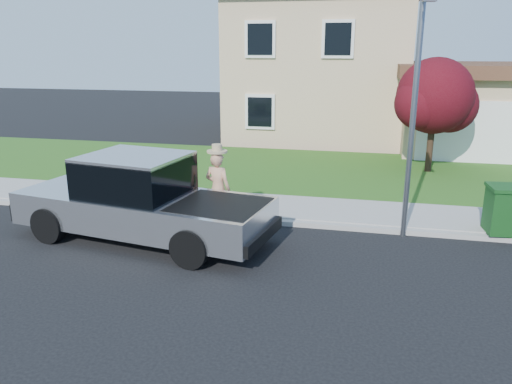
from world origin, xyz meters
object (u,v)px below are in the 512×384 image
ornamental_tree (436,100)px  pickup_truck (141,201)px  trash_bin (502,209)px  woman (218,187)px  street_lamp (415,106)px

ornamental_tree → pickup_truck: bearing=-131.9°
ornamental_tree → trash_bin: (0.91, -6.09, -1.87)m
trash_bin → woman: bearing=179.8°
pickup_truck → ornamental_tree: 10.80m
woman → street_lamp: bearing=-164.3°
pickup_truck → street_lamp: size_ratio=1.17×
pickup_truck → street_lamp: 6.42m
trash_bin → street_lamp: 3.20m
ornamental_tree → trash_bin: bearing=-81.5°
pickup_truck → trash_bin: (8.03, 1.85, -0.21)m
trash_bin → ornamental_tree: bearing=93.7°
ornamental_tree → street_lamp: street_lamp is taller
pickup_truck → ornamental_tree: size_ratio=1.61×
pickup_truck → ornamental_tree: ornamental_tree is taller
ornamental_tree → trash_bin: size_ratio=3.51×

